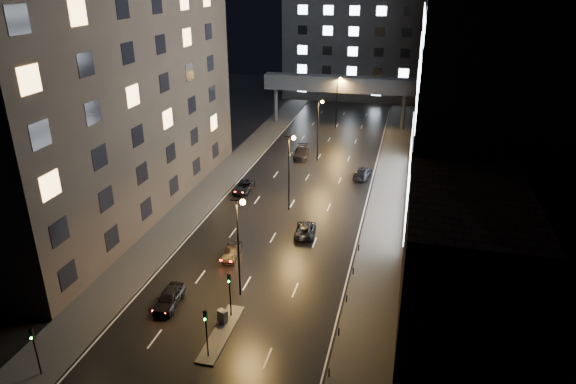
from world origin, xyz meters
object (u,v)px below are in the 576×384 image
(car_away_d, at_px, (301,152))
(utility_cabinet, at_px, (223,316))
(car_away_a, at_px, (169,298))
(car_toward_a, at_px, (305,229))
(car_toward_b, at_px, (362,173))
(car_away_c, at_px, (244,187))
(car_away_b, at_px, (232,252))

(car_away_d, xyz_separation_m, utility_cabinet, (2.82, -45.52, -0.08))
(car_away_a, xyz_separation_m, car_toward_a, (9.40, 16.91, -0.13))
(car_away_d, bearing_deg, car_toward_b, -38.51)
(car_away_d, xyz_separation_m, car_toward_a, (6.44, -27.25, -0.15))
(car_away_d, height_order, utility_cabinet, car_away_d)
(car_away_c, height_order, car_toward_a, car_away_c)
(car_away_c, xyz_separation_m, car_away_d, (4.85, 16.43, 0.14))
(car_away_a, bearing_deg, car_away_b, 69.19)
(car_away_c, relative_size, car_toward_a, 1.01)
(car_away_a, relative_size, car_away_c, 0.96)
(car_away_a, relative_size, utility_cabinet, 3.98)
(car_away_b, relative_size, car_away_c, 0.81)
(car_away_b, xyz_separation_m, car_toward_b, (11.25, 27.32, 0.12))
(car_away_b, bearing_deg, utility_cabinet, -79.91)
(car_toward_a, bearing_deg, car_away_c, -49.12)
(car_away_c, relative_size, car_toward_b, 0.92)
(car_away_b, bearing_deg, car_away_c, 99.42)
(car_toward_a, height_order, car_toward_b, car_toward_b)
(car_away_c, bearing_deg, car_away_d, 72.82)
(car_away_b, bearing_deg, car_away_d, 84.57)
(car_toward_a, bearing_deg, car_toward_b, -108.16)
(utility_cabinet, bearing_deg, car_away_c, 129.64)
(car_away_b, height_order, car_toward_b, car_toward_b)
(car_away_a, bearing_deg, car_away_d, 81.09)
(car_away_b, xyz_separation_m, utility_cabinet, (3.03, -11.16, 0.08))
(car_away_b, relative_size, car_toward_a, 0.82)
(car_away_b, distance_m, car_away_c, 18.53)
(car_toward_a, relative_size, car_toward_b, 0.91)
(car_away_a, bearing_deg, car_away_c, 88.81)
(car_away_d, bearing_deg, car_toward_a, -82.69)
(car_away_b, relative_size, car_toward_b, 0.75)
(car_away_d, bearing_deg, car_away_b, -96.32)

